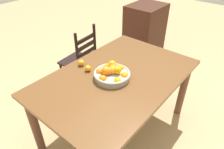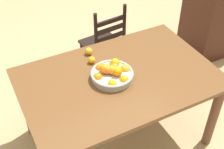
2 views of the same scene
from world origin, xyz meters
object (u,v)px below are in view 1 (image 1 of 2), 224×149
fruit_bowl (112,73)px  dining_table (117,85)px  orange_loose_0 (88,68)px  chair_near_window (81,62)px  orange_loose_1 (81,63)px  cabinet (145,31)px

fruit_bowl → dining_table: bearing=-14.8°
dining_table → orange_loose_0: 0.33m
chair_near_window → orange_loose_1: bearing=44.8°
fruit_bowl → orange_loose_0: (-0.06, 0.26, -0.02)m
dining_table → chair_near_window: (0.27, 0.84, -0.18)m
orange_loose_0 → orange_loose_1: orange_loose_1 is taller
orange_loose_0 → chair_near_window: bearing=55.4°
chair_near_window → orange_loose_0: size_ratio=15.94×
orange_loose_1 → cabinet: bearing=11.0°
chair_near_window → fruit_bowl: chair_near_window is taller
cabinet → chair_near_window: bearing=176.6°
chair_near_window → orange_loose_1: size_ratio=14.97×
fruit_bowl → orange_loose_1: size_ratio=5.39×
chair_near_window → cabinet: size_ratio=1.06×
cabinet → orange_loose_0: cabinet is taller
chair_near_window → fruit_bowl: size_ratio=2.78×
dining_table → orange_loose_0: (-0.12, 0.27, 0.14)m
dining_table → orange_loose_0: size_ratio=26.38×
cabinet → orange_loose_1: size_ratio=14.14×
orange_loose_1 → dining_table: bearing=-77.1°
dining_table → chair_near_window: chair_near_window is taller
cabinet → orange_loose_0: bearing=-165.5°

